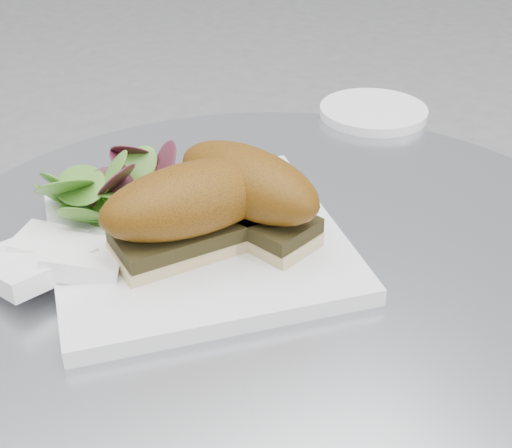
{
  "coord_description": "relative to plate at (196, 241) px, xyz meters",
  "views": [
    {
      "loc": [
        -0.27,
        -0.45,
        1.1
      ],
      "look_at": [
        -0.01,
        0.02,
        0.77
      ],
      "focal_mm": 50.0,
      "sensor_mm": 36.0,
      "label": 1
    }
  ],
  "objects": [
    {
      "name": "napkin",
      "position": [
        -0.12,
        0.02,
        0.0
      ],
      "size": [
        0.11,
        0.11,
        0.02
      ],
      "primitive_type": null,
      "rotation": [
        0.0,
        0.0,
        0.03
      ],
      "color": "white",
      "rests_on": "table"
    },
    {
      "name": "saucer",
      "position": [
        0.33,
        0.17,
        -0.0
      ],
      "size": [
        0.14,
        0.14,
        0.01
      ],
      "primitive_type": "cylinder",
      "color": "white",
      "rests_on": "table"
    },
    {
      "name": "sandwich_left",
      "position": [
        -0.01,
        -0.02,
        0.05
      ],
      "size": [
        0.17,
        0.08,
        0.08
      ],
      "rotation": [
        0.0,
        0.0,
        0.01
      ],
      "color": "#CEB281",
      "rests_on": "plate"
    },
    {
      "name": "sandwich_right",
      "position": [
        0.04,
        -0.02,
        0.05
      ],
      "size": [
        0.12,
        0.17,
        0.08
      ],
      "rotation": [
        0.0,
        0.0,
        -1.26
      ],
      "color": "#CEB281",
      "rests_on": "plate"
    },
    {
      "name": "plate",
      "position": [
        0.0,
        0.0,
        0.0
      ],
      "size": [
        0.31,
        0.31,
        0.02
      ],
      "primitive_type": "cube",
      "rotation": [
        0.0,
        0.0,
        -0.21
      ],
      "color": "white",
      "rests_on": "table"
    },
    {
      "name": "salad",
      "position": [
        -0.05,
        0.08,
        0.03
      ],
      "size": [
        0.12,
        0.12,
        0.05
      ],
      "primitive_type": null,
      "color": "#568E2E",
      "rests_on": "plate"
    }
  ]
}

